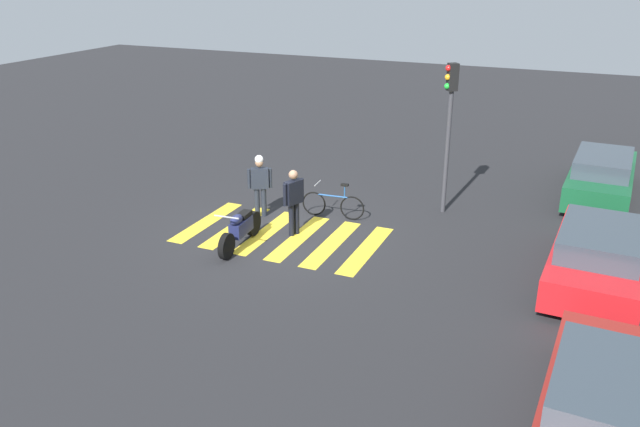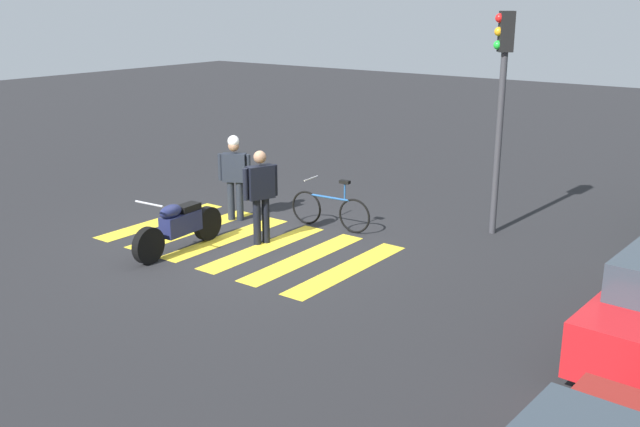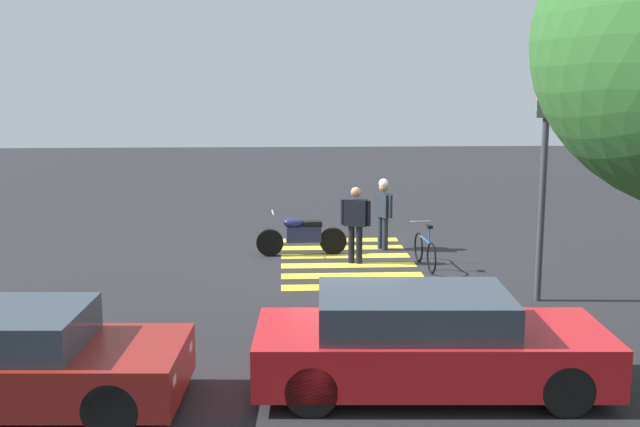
{
  "view_description": "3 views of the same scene",
  "coord_description": "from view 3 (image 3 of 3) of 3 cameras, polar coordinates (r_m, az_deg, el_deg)",
  "views": [
    {
      "loc": [
        13.4,
        6.85,
        6.51
      ],
      "look_at": [
        0.38,
        1.2,
        0.92
      ],
      "focal_mm": 36.26,
      "sensor_mm": 36.0,
      "label": 1
    },
    {
      "loc": [
        9.12,
        8.5,
        4.21
      ],
      "look_at": [
        -0.29,
        1.47,
        0.75
      ],
      "focal_mm": 40.49,
      "sensor_mm": 36.0,
      "label": 2
    },
    {
      "loc": [
        1.44,
        16.79,
        4.01
      ],
      "look_at": [
        0.66,
        1.05,
        1.27
      ],
      "focal_mm": 43.06,
      "sensor_mm": 36.0,
      "label": 3
    }
  ],
  "objects": [
    {
      "name": "police_motorcycle",
      "position": [
        17.78,
        -1.36,
        -1.66
      ],
      "size": [
        2.11,
        0.62,
        1.03
      ],
      "color": "black",
      "rests_on": "ground_plane"
    },
    {
      "name": "crosswalk_stripes",
      "position": [
        17.32,
        2.01,
        -3.5
      ],
      "size": [
        2.97,
        4.95,
        0.01
      ],
      "color": "yellow",
      "rests_on": "ground_plane"
    },
    {
      "name": "car_maroon_wagon",
      "position": [
        10.35,
        -22.37,
        -10.05
      ],
      "size": [
        4.37,
        2.01,
        1.26
      ],
      "color": "black",
      "rests_on": "ground_plane"
    },
    {
      "name": "officer_on_foot",
      "position": [
        18.33,
        4.72,
        0.33
      ],
      "size": [
        0.4,
        0.58,
        1.71
      ],
      "color": "#1E232D",
      "rests_on": "ground_plane"
    },
    {
      "name": "leaning_bicycle",
      "position": [
        16.76,
        7.81,
        -2.75
      ],
      "size": [
        0.46,
        1.75,
        0.99
      ],
      "color": "black",
      "rests_on": "ground_plane"
    },
    {
      "name": "officer_by_motorcycle",
      "position": [
        16.89,
        2.66,
        -0.48
      ],
      "size": [
        0.65,
        0.36,
        1.71
      ],
      "color": "black",
      "rests_on": "ground_plane"
    },
    {
      "name": "traffic_light_pole",
      "position": [
        14.31,
        16.29,
        4.36
      ],
      "size": [
        0.34,
        0.35,
        4.05
      ],
      "color": "#38383D",
      "rests_on": "ground_plane"
    },
    {
      "name": "car_red_convertible",
      "position": [
        10.21,
        7.91,
        -9.5
      ],
      "size": [
        4.62,
        2.02,
        1.32
      ],
      "color": "black",
      "rests_on": "ground_plane"
    },
    {
      "name": "ground_plane",
      "position": [
        17.32,
        2.01,
        -3.52
      ],
      "size": [
        60.0,
        60.0,
        0.0
      ],
      "primitive_type": "plane",
      "color": "#232326"
    }
  ]
}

